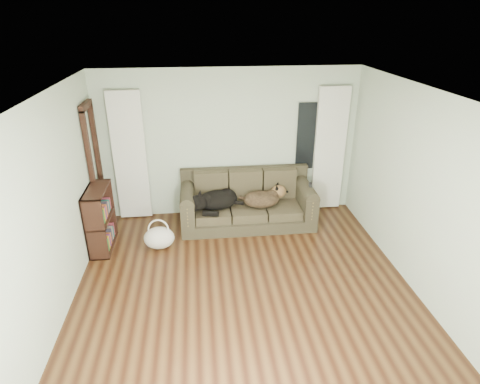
{
  "coord_description": "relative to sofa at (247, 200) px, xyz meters",
  "views": [
    {
      "loc": [
        -0.54,
        -4.2,
        3.43
      ],
      "look_at": [
        0.1,
        1.6,
        0.78
      ],
      "focal_mm": 30.0,
      "sensor_mm": 36.0,
      "label": 1
    }
  ],
  "objects": [
    {
      "name": "curtain_right",
      "position": [
        1.53,
        0.45,
        0.7
      ],
      "size": [
        0.55,
        0.08,
        2.25
      ],
      "primitive_type": "cube",
      "color": "white",
      "rests_on": "ground"
    },
    {
      "name": "sofa",
      "position": [
        0.0,
        0.0,
        0.0
      ],
      "size": [
        2.27,
        0.98,
        0.93
      ],
      "primitive_type": "cube",
      "color": "#2D2A1E",
      "rests_on": "floor"
    },
    {
      "name": "curtain_left",
      "position": [
        -1.97,
        0.45,
        0.7
      ],
      "size": [
        0.55,
        0.08,
        2.25
      ],
      "primitive_type": "cube",
      "color": "white",
      "rests_on": "ground"
    },
    {
      "name": "tv_remote",
      "position": [
        1.06,
        -0.11,
        0.28
      ],
      "size": [
        0.08,
        0.18,
        0.02
      ],
      "primitive_type": "cube",
      "rotation": [
        0.0,
        0.0,
        -0.21
      ],
      "color": "black",
      "rests_on": "sofa"
    },
    {
      "name": "dog_shepherd",
      "position": [
        0.27,
        -0.04,
        0.04
      ],
      "size": [
        0.66,
        0.47,
        0.29
      ],
      "primitive_type": "ellipsoid",
      "rotation": [
        0.0,
        0.0,
        3.16
      ],
      "color": "black",
      "rests_on": "sofa"
    },
    {
      "name": "door_casing",
      "position": [
        -2.47,
        0.07,
        0.6
      ],
      "size": [
        0.07,
        0.6,
        2.1
      ],
      "primitive_type": "cube",
      "color": "black",
      "rests_on": "ground"
    },
    {
      "name": "wall_back",
      "position": [
        -0.27,
        0.53,
        0.85
      ],
      "size": [
        4.5,
        0.04,
        2.6
      ],
      "primitive_type": "cube",
      "color": "#B4CCAC",
      "rests_on": "ground"
    },
    {
      "name": "dog_black_lab",
      "position": [
        -0.56,
        -0.06,
        0.03
      ],
      "size": [
        0.81,
        0.64,
        0.3
      ],
      "primitive_type": "ellipsoid",
      "rotation": [
        0.0,
        0.0,
        0.22
      ],
      "color": "black",
      "rests_on": "sofa"
    },
    {
      "name": "window_pane",
      "position": [
        1.18,
        0.5,
        0.95
      ],
      "size": [
        0.5,
        0.03,
        1.2
      ],
      "primitive_type": "cube",
      "color": "black",
      "rests_on": "wall_back"
    },
    {
      "name": "ceiling",
      "position": [
        -0.27,
        -1.97,
        2.15
      ],
      "size": [
        5.0,
        5.0,
        0.0
      ],
      "primitive_type": "plane",
      "color": "white",
      "rests_on": "ground"
    },
    {
      "name": "floor",
      "position": [
        -0.27,
        -1.97,
        -0.45
      ],
      "size": [
        5.0,
        5.0,
        0.0
      ],
      "primitive_type": "plane",
      "color": "black",
      "rests_on": "ground"
    },
    {
      "name": "bookshelf",
      "position": [
        -2.36,
        -0.52,
        0.05
      ],
      "size": [
        0.3,
        0.8,
        1.0
      ],
      "primitive_type": "cube",
      "rotation": [
        0.0,
        0.0,
        0.01
      ],
      "color": "black",
      "rests_on": "floor"
    },
    {
      "name": "wall_left",
      "position": [
        -2.52,
        -1.97,
        0.85
      ],
      "size": [
        0.04,
        5.0,
        2.6
      ],
      "primitive_type": "cube",
      "color": "#B4CCAC",
      "rests_on": "ground"
    },
    {
      "name": "wall_right",
      "position": [
        1.98,
        -1.97,
        0.85
      ],
      "size": [
        0.04,
        5.0,
        2.6
      ],
      "primitive_type": "cube",
      "color": "#B4CCAC",
      "rests_on": "ground"
    },
    {
      "name": "tote_bag",
      "position": [
        -1.48,
        -0.65,
        -0.29
      ],
      "size": [
        0.59,
        0.53,
        0.35
      ],
      "primitive_type": "ellipsoid",
      "rotation": [
        0.0,
        0.0,
        -0.41
      ],
      "color": "beige",
      "rests_on": "floor"
    }
  ]
}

